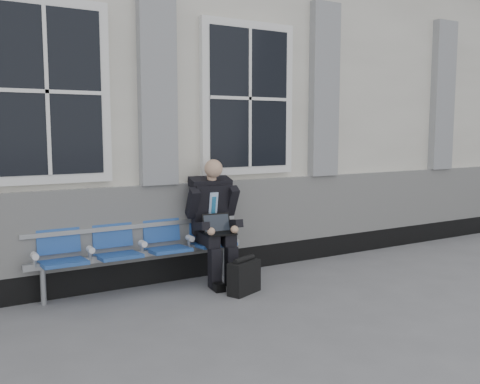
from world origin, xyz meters
TOP-DOWN VIEW (x-y plane):
  - ground at (0.00, 0.00)m, footprint 70.00×70.00m
  - station_building at (-0.02, 3.47)m, footprint 14.40×4.40m
  - bench at (-1.19, 1.32)m, footprint 2.60×0.47m
  - businessman at (-0.30, 1.18)m, footprint 0.64×0.86m
  - briefcase at (-0.25, 0.55)m, footprint 0.45×0.32m

SIDE VIEW (x-z plane):
  - ground at x=0.00m, z-range 0.00..0.00m
  - briefcase at x=-0.25m, z-range -0.02..0.41m
  - bench at x=-1.19m, z-range 0.10..1.01m
  - businessman at x=-0.30m, z-range 0.05..1.55m
  - station_building at x=-0.02m, z-range -0.02..4.47m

